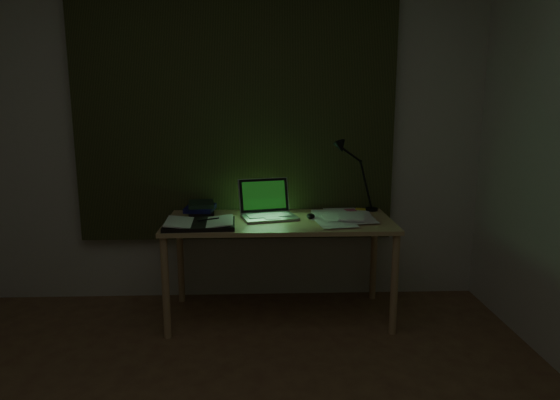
# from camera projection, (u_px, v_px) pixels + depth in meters

# --- Properties ---
(wall_back) EXTENTS (3.50, 0.00, 2.50)m
(wall_back) POSITION_uv_depth(u_px,v_px,m) (236.00, 126.00, 3.49)
(wall_back) COLOR beige
(wall_back) RESTS_ON ground
(curtain) EXTENTS (2.20, 0.06, 2.00)m
(curtain) POSITION_uv_depth(u_px,v_px,m) (235.00, 96.00, 3.41)
(curtain) COLOR #2A3118
(curtain) RESTS_ON wall_back
(desk) EXTENTS (1.46, 0.64, 0.66)m
(desk) POSITION_uv_depth(u_px,v_px,m) (279.00, 269.00, 3.29)
(desk) COLOR tan
(desk) RESTS_ON floor
(laptop) EXTENTS (0.42, 0.46, 0.25)m
(laptop) POSITION_uv_depth(u_px,v_px,m) (269.00, 200.00, 3.23)
(laptop) COLOR #B9B9BE
(laptop) RESTS_ON desk
(open_textbook) EXTENTS (0.44, 0.33, 0.04)m
(open_textbook) POSITION_uv_depth(u_px,v_px,m) (200.00, 223.00, 3.05)
(open_textbook) COLOR white
(open_textbook) RESTS_ON desk
(book_stack) EXTENTS (0.20, 0.23, 0.09)m
(book_stack) POSITION_uv_depth(u_px,v_px,m) (201.00, 208.00, 3.38)
(book_stack) COLOR white
(book_stack) RESTS_ON desk
(loose_papers) EXTENTS (0.48, 0.50, 0.02)m
(loose_papers) POSITION_uv_depth(u_px,v_px,m) (342.00, 217.00, 3.24)
(loose_papers) COLOR white
(loose_papers) RESTS_ON desk
(mouse) EXTENTS (0.06, 0.09, 0.03)m
(mouse) POSITION_uv_depth(u_px,v_px,m) (311.00, 216.00, 3.25)
(mouse) COLOR black
(mouse) RESTS_ON desk
(sticky_yellow) EXTENTS (0.09, 0.09, 0.02)m
(sticky_yellow) POSITION_uv_depth(u_px,v_px,m) (361.00, 210.00, 3.47)
(sticky_yellow) COLOR yellow
(sticky_yellow) RESTS_ON desk
(sticky_pink) EXTENTS (0.08, 0.08, 0.02)m
(sticky_pink) POSITION_uv_depth(u_px,v_px,m) (350.00, 211.00, 3.45)
(sticky_pink) COLOR #D4527E
(sticky_pink) RESTS_ON desk
(desk_lamp) EXTENTS (0.33, 0.27, 0.48)m
(desk_lamp) POSITION_uv_depth(u_px,v_px,m) (373.00, 177.00, 3.45)
(desk_lamp) COLOR black
(desk_lamp) RESTS_ON desk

